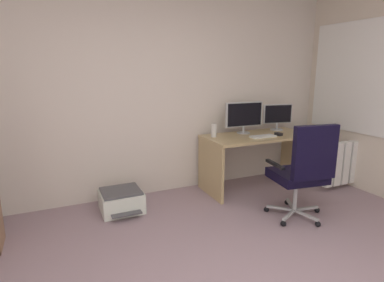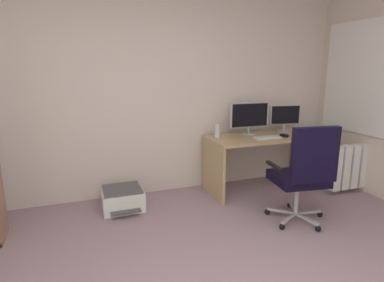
{
  "view_description": "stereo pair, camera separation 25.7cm",
  "coord_description": "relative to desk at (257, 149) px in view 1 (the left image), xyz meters",
  "views": [
    {
      "loc": [
        -1.08,
        -1.23,
        1.59
      ],
      "look_at": [
        0.32,
        1.87,
        0.81
      ],
      "focal_mm": 29.71,
      "sensor_mm": 36.0,
      "label": 1
    },
    {
      "loc": [
        -0.85,
        -1.33,
        1.59
      ],
      "look_at": [
        0.32,
        1.87,
        0.81
      ],
      "focal_mm": 29.71,
      "sensor_mm": 36.0,
      "label": 2
    }
  ],
  "objects": [
    {
      "name": "window_pane",
      "position": [
        1.23,
        -0.51,
        0.94
      ],
      "size": [
        0.01,
        1.48,
        1.36
      ],
      "primitive_type": "cube",
      "color": "white"
    },
    {
      "name": "office_chair",
      "position": [
        -0.15,
        -1.02,
        0.04
      ],
      "size": [
        0.64,
        0.63,
        1.06
      ],
      "color": "#B7BABC",
      "rests_on": "ground"
    },
    {
      "name": "desktop_speaker",
      "position": [
        -0.59,
        0.13,
        0.28
      ],
      "size": [
        0.07,
        0.07,
        0.17
      ],
      "primitive_type": "cylinder",
      "color": "silver",
      "rests_on": "desk"
    },
    {
      "name": "wall_back",
      "position": [
        -1.42,
        0.45,
        0.81
      ],
      "size": [
        5.31,
        0.1,
        2.7
      ],
      "primitive_type": "cube",
      "color": "beige",
      "rests_on": "ground"
    },
    {
      "name": "keyboard",
      "position": [
        -0.02,
        -0.14,
        0.2
      ],
      "size": [
        0.34,
        0.13,
        0.02
      ],
      "primitive_type": "cube",
      "rotation": [
        0.0,
        0.0,
        -0.01
      ],
      "color": "silver",
      "rests_on": "desk"
    },
    {
      "name": "monitor_main",
      "position": [
        -0.11,
        0.18,
        0.44
      ],
      "size": [
        0.55,
        0.18,
        0.42
      ],
      "color": "#B2B5B7",
      "rests_on": "desk"
    },
    {
      "name": "window_frame",
      "position": [
        1.23,
        -0.51,
        0.94
      ],
      "size": [
        0.02,
        1.56,
        1.44
      ],
      "primitive_type": "cube",
      "color": "white"
    },
    {
      "name": "printer",
      "position": [
        -1.84,
        0.01,
        -0.42
      ],
      "size": [
        0.46,
        0.51,
        0.25
      ],
      "color": "silver",
      "rests_on": "ground"
    },
    {
      "name": "computer_mouse",
      "position": [
        0.23,
        -0.14,
        0.21
      ],
      "size": [
        0.07,
        0.11,
        0.03
      ],
      "primitive_type": "cube",
      "rotation": [
        0.0,
        0.0,
        0.1
      ],
      "color": "black",
      "rests_on": "desk"
    },
    {
      "name": "desk",
      "position": [
        0.0,
        0.0,
        0.0
      ],
      "size": [
        1.44,
        0.67,
        0.73
      ],
      "color": "tan",
      "rests_on": "ground"
    },
    {
      "name": "radiator",
      "position": [
        1.14,
        -0.51,
        -0.19
      ],
      "size": [
        0.84,
        0.1,
        0.58
      ],
      "color": "white",
      "rests_on": "ground"
    },
    {
      "name": "monitor_secondary",
      "position": [
        0.46,
        0.18,
        0.41
      ],
      "size": [
        0.43,
        0.18,
        0.37
      ],
      "color": "#B2B5B7",
      "rests_on": "desk"
    }
  ]
}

